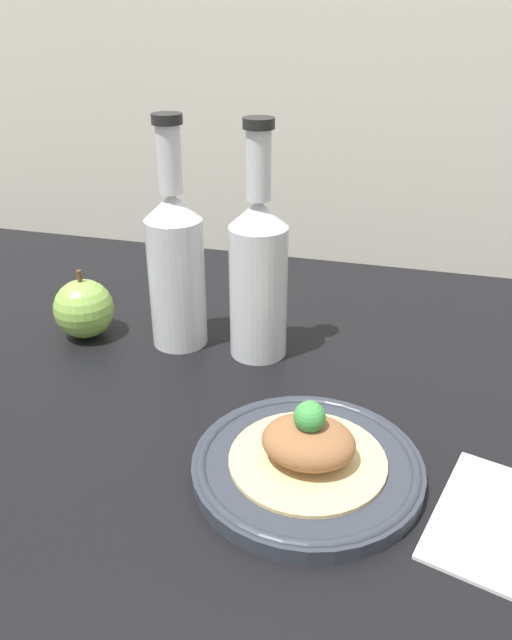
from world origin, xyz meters
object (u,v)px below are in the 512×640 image
plate (307,466)px  plated_food (308,444)px  cider_bottle_left (176,263)px  apple (84,309)px  cider_bottle_right (258,272)px

plate → plated_food: (-0.00, 0.00, 2.65)cm
plate → plated_food: size_ratio=1.47×
cider_bottle_left → plate: bearing=-45.1°
cider_bottle_left → apple: 15.33cm
plated_food → cider_bottle_left: (-22.07, 22.11, 7.84)cm
cider_bottle_right → apple: (-24.38, -1.83, -7.39)cm
apple → plated_food: bearing=-29.8°
cider_bottle_right → plate: bearing=-63.6°
plate → apple: bearing=150.2°
cider_bottle_left → cider_bottle_right: size_ratio=1.00×
plated_food → cider_bottle_left: 32.21cm
cider_bottle_right → apple: cider_bottle_right is taller
plated_food → apple: 40.78cm
cider_bottle_left → cider_bottle_right: same height
plate → cider_bottle_right: 26.83cm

